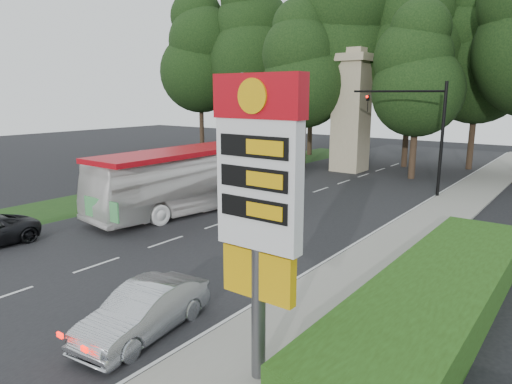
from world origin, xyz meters
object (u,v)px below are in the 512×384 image
Objects in this scene: monument at (351,110)px; transit_bus at (195,179)px; streetlight_signs at (245,121)px; traffic_signal_mast at (422,122)px; gas_station_pylon at (258,191)px; sedan_silver at (144,311)px.

monument reaches higher than transit_bus.
streetlight_signs is at bearing 119.87° from transit_bus.
streetlight_signs is at bearing -171.08° from traffic_signal_mast.
transit_bus is (-12.29, 10.59, -2.70)m from gas_station_pylon.
monument reaches higher than sedan_silver.
streetlight_signs is at bearing 113.91° from sedan_silver.
traffic_signal_mast is at bearing 59.87° from transit_bus.
traffic_signal_mast is 9.76m from monument.
monument reaches higher than streetlight_signs.
gas_station_pylon is 30.17m from monument.
streetlight_signs is 1.92× the size of sedan_silver.
gas_station_pylon is at bearing -68.20° from monument.
traffic_signal_mast is at bearing 99.09° from gas_station_pylon.
traffic_signal_mast is 22.58m from sedan_silver.
sedan_silver is at bearing -58.32° from streetlight_signs.
streetlight_signs reaches higher than traffic_signal_mast.
gas_station_pylon is 25.74m from streetlight_signs.
monument is at bearing 111.80° from gas_station_pylon.
monument is at bearing 97.10° from sedan_silver.
sedan_silver is at bearing -176.62° from gas_station_pylon.
sedan_silver is (-3.70, -0.22, -3.76)m from gas_station_pylon.
gas_station_pylon reaches higher than transit_bus.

